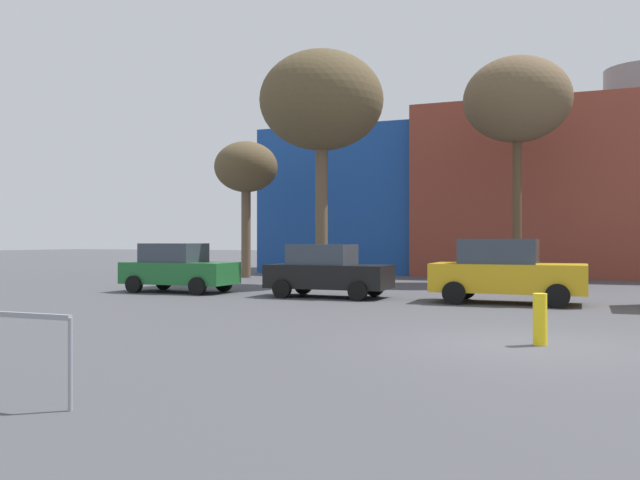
{
  "coord_description": "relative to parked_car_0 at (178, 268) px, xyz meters",
  "views": [
    {
      "loc": [
        0.98,
        -12.19,
        1.83
      ],
      "look_at": [
        -6.39,
        6.4,
        1.85
      ],
      "focal_mm": 37.34,
      "sensor_mm": 36.0,
      "label": 1
    }
  ],
  "objects": [
    {
      "name": "bare_tree_2",
      "position": [
        10.76,
        9.05,
        6.86
      ],
      "size": [
        4.48,
        4.48,
        9.57
      ],
      "color": "brown",
      "rests_on": "ground_plane"
    },
    {
      "name": "parked_car_0",
      "position": [
        0.0,
        0.0,
        0.0
      ],
      "size": [
        3.99,
        1.96,
        1.73
      ],
      "color": "#1E662D",
      "rests_on": "ground_plane"
    },
    {
      "name": "bare_tree_0",
      "position": [
        3.51,
        4.95,
        6.56
      ],
      "size": [
        5.01,
        5.01,
        9.49
      ],
      "color": "brown",
      "rests_on": "ground_plane"
    },
    {
      "name": "bollard_yellow_1",
      "position": [
        12.64,
        -7.82,
        -0.41
      ],
      "size": [
        0.24,
        0.24,
        0.91
      ],
      "primitive_type": "cylinder",
      "color": "yellow",
      "rests_on": "ground_plane"
    },
    {
      "name": "parked_car_2",
      "position": [
        11.24,
        0.0,
        0.07
      ],
      "size": [
        4.34,
        2.13,
        1.88
      ],
      "color": "gold",
      "rests_on": "ground_plane"
    },
    {
      "name": "parked_car_1",
      "position": [
        5.66,
        0.0,
        -0.01
      ],
      "size": [
        3.94,
        1.94,
        1.71
      ],
      "color": "black",
      "rests_on": "ground_plane"
    },
    {
      "name": "ground_plane",
      "position": [
        12.36,
        -7.83,
        -0.86
      ],
      "size": [
        200.0,
        200.0,
        0.0
      ],
      "primitive_type": "plane",
      "color": "#47474C"
    },
    {
      "name": "bare_tree_1",
      "position": [
        -2.18,
        9.21,
        4.5
      ],
      "size": [
        3.13,
        3.13,
        6.74
      ],
      "color": "brown",
      "rests_on": "ground_plane"
    }
  ]
}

